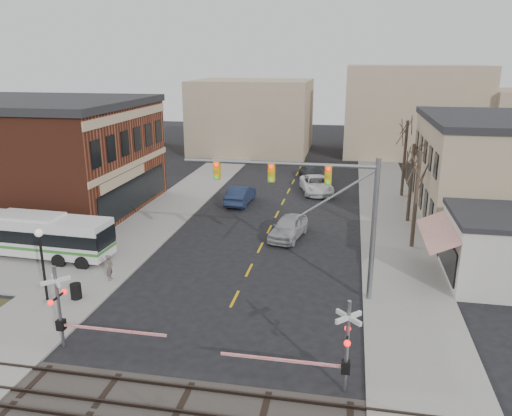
{
  "coord_description": "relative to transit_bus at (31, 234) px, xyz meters",
  "views": [
    {
      "loc": [
        5.85,
        -22.43,
        12.81
      ],
      "look_at": [
        0.05,
        8.09,
        3.5
      ],
      "focal_mm": 35.0,
      "sensor_mm": 36.0,
      "label": 1
    }
  ],
  "objects": [
    {
      "name": "transit_bus",
      "position": [
        0.0,
        0.0,
        0.0
      ],
      "size": [
        11.22,
        2.92,
        2.86
      ],
      "color": "silver",
      "rests_on": "ground"
    },
    {
      "name": "sidewalk_east",
      "position": [
        24.2,
        14.56,
        -1.57
      ],
      "size": [
        5.0,
        60.0,
        0.12
      ],
      "primitive_type": "cube",
      "color": "gray",
      "rests_on": "ground"
    },
    {
      "name": "tree_east_c",
      "position": [
        25.7,
        20.56,
        2.09
      ],
      "size": [
        0.28,
        0.28,
        7.2
      ],
      "color": "#382B21",
      "rests_on": "sidewalk_east"
    },
    {
      "name": "rr_crossing_east",
      "position": [
        20.43,
        -10.41,
        0.34
      ],
      "size": [
        5.6,
        1.36,
        4.0
      ],
      "color": "gray",
      "rests_on": "ground"
    },
    {
      "name": "car_b",
      "position": [
        10.92,
        15.27,
        -0.79
      ],
      "size": [
        2.02,
        5.19,
        1.68
      ],
      "primitive_type": "imported",
      "rotation": [
        0.0,
        0.0,
        3.1
      ],
      "color": "#18233D",
      "rests_on": "ground"
    },
    {
      "name": "rr_crossing_west",
      "position": [
        8.37,
        -9.52,
        0.34
      ],
      "size": [
        5.6,
        1.36,
        4.0
      ],
      "color": "gray",
      "rests_on": "ground"
    },
    {
      "name": "tree_east_a",
      "position": [
        25.2,
        6.56,
        1.86
      ],
      "size": [
        0.28,
        0.28,
        6.75
      ],
      "color": "#382B21",
      "rests_on": "sidewalk_east"
    },
    {
      "name": "sidewalk_west",
      "position": [
        5.2,
        14.56,
        -1.57
      ],
      "size": [
        5.0,
        60.0,
        0.12
      ],
      "primitive_type": "cube",
      "color": "gray",
      "rests_on": "ground"
    },
    {
      "name": "ground",
      "position": [
        14.7,
        -5.44,
        -1.63
      ],
      "size": [
        160.0,
        160.0,
        0.0
      ],
      "primitive_type": "plane",
      "color": "black",
      "rests_on": "ground"
    },
    {
      "name": "pedestrian_far",
      "position": [
        3.44,
        1.98,
        -0.59
      ],
      "size": [
        1.1,
        1.13,
        1.84
      ],
      "primitive_type": "imported",
      "rotation": [
        0.0,
        0.0,
        0.89
      ],
      "color": "#2C304D",
      "rests_on": "sidewalk_west"
    },
    {
      "name": "street_lamp",
      "position": [
        4.65,
        -5.65,
        1.44
      ],
      "size": [
        0.44,
        0.44,
        4.11
      ],
      "color": "black",
      "rests_on": "sidewalk_west"
    },
    {
      "name": "pedestrian_near",
      "position": [
        6.87,
        -2.58,
        -0.72
      ],
      "size": [
        0.47,
        0.63,
        1.58
      ],
      "primitive_type": "imported",
      "rotation": [
        0.0,
        0.0,
        1.73
      ],
      "color": "#5C4E49",
      "rests_on": "sidewalk_west"
    },
    {
      "name": "trash_bin",
      "position": [
        6.16,
        -5.22,
        -1.08
      ],
      "size": [
        0.6,
        0.6,
        0.86
      ],
      "primitive_type": "cylinder",
      "color": "black",
      "rests_on": "sidewalk_west"
    },
    {
      "name": "car_d",
      "position": [
        16.6,
        25.83,
        -0.91
      ],
      "size": [
        3.54,
        5.39,
        1.45
      ],
      "primitive_type": "imported",
      "rotation": [
        0.0,
        0.0,
        0.33
      ],
      "color": "#3B3B3F",
      "rests_on": "ground"
    },
    {
      "name": "car_a",
      "position": [
        16.38,
        6.96,
        -0.8
      ],
      "size": [
        2.89,
        5.2,
        1.67
      ],
      "primitive_type": "imported",
      "rotation": [
        0.0,
        0.0,
        -0.19
      ],
      "color": "#A3A2A7",
      "rests_on": "ground"
    },
    {
      "name": "tree_east_b",
      "position": [
        25.5,
        12.56,
        1.64
      ],
      "size": [
        0.28,
        0.28,
        6.3
      ],
      "color": "#382B21",
      "rests_on": "sidewalk_east"
    },
    {
      "name": "traffic_signal_mast",
      "position": [
        19.17,
        -2.2,
        4.13
      ],
      "size": [
        10.44,
        0.3,
        8.0
      ],
      "color": "gray",
      "rests_on": "ground"
    },
    {
      "name": "car_c",
      "position": [
        17.48,
        20.47,
        -0.81
      ],
      "size": [
        4.06,
        6.43,
        1.65
      ],
      "primitive_type": "imported",
      "rotation": [
        0.0,
        0.0,
        0.24
      ],
      "color": "white",
      "rests_on": "ground"
    }
  ]
}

